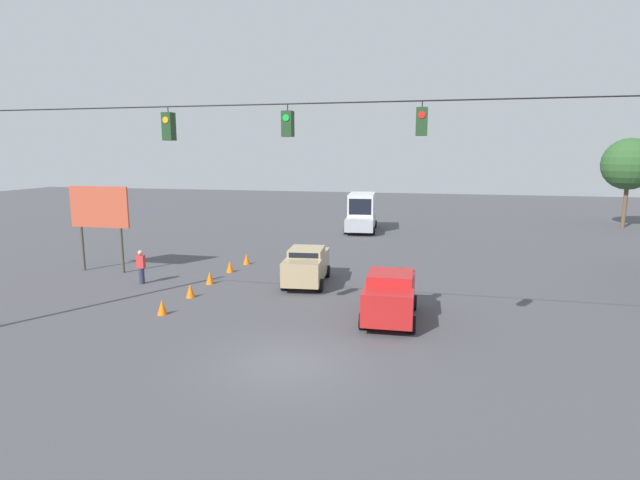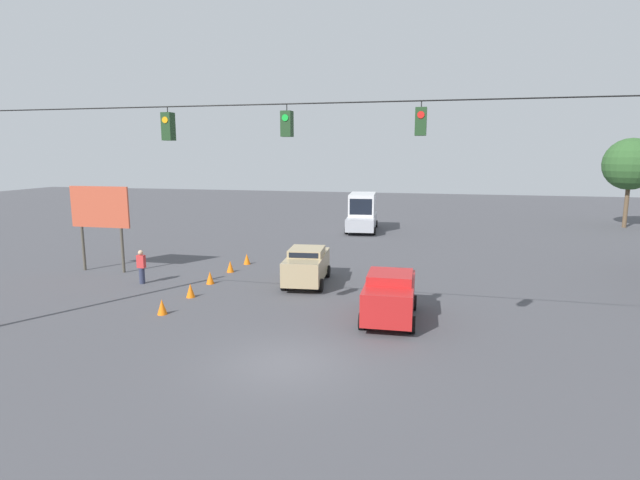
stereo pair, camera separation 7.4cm
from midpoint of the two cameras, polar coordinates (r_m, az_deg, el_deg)
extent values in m
plane|color=#47474C|center=(16.36, -4.19, -13.91)|extent=(140.00, 140.00, 0.00)
cylinder|color=black|center=(15.64, -3.87, 15.26)|extent=(23.73, 0.04, 0.04)
cube|color=#1E3D1E|center=(14.93, 11.41, 13.12)|extent=(0.32, 0.36, 0.79)
cylinder|color=black|center=(14.97, 11.48, 14.98)|extent=(0.03, 0.03, 0.18)
cylinder|color=red|center=(14.75, 11.41, 13.85)|extent=(0.20, 0.02, 0.20)
cube|color=#1E3D1E|center=(15.59, -3.84, 13.10)|extent=(0.32, 0.36, 0.77)
cylinder|color=black|center=(15.63, -3.87, 14.88)|extent=(0.03, 0.03, 0.21)
cylinder|color=green|center=(15.42, -4.06, 13.77)|extent=(0.20, 0.02, 0.20)
cube|color=#1E3D1E|center=(17.18, -17.01, 12.29)|extent=(0.32, 0.36, 0.88)
cylinder|color=black|center=(17.22, -17.11, 14.06)|extent=(0.03, 0.03, 0.18)
cylinder|color=orange|center=(17.03, -17.38, 12.97)|extent=(0.20, 0.02, 0.20)
cube|color=tan|center=(25.49, -1.62, -3.01)|extent=(2.24, 4.64, 1.17)
cube|color=tan|center=(25.33, -1.62, -1.33)|extent=(1.86, 2.13, 0.36)
cube|color=black|center=(24.37, -2.00, -1.78)|extent=(1.45, 0.16, 0.25)
cylinder|color=black|center=(24.41, -4.27, -5.03)|extent=(0.28, 0.66, 0.64)
cylinder|color=black|center=(24.11, -0.02, -5.19)|extent=(0.28, 0.66, 0.64)
cylinder|color=black|center=(27.18, -3.01, -3.47)|extent=(0.28, 0.66, 0.64)
cylinder|color=black|center=(26.91, 0.80, -3.59)|extent=(0.28, 0.66, 0.64)
cube|color=red|center=(20.26, 7.90, -6.40)|extent=(2.01, 4.41, 1.25)
cube|color=red|center=(20.05, 7.96, -4.20)|extent=(1.79, 1.96, 0.36)
cube|color=black|center=(20.99, 8.13, -3.56)|extent=(1.51, 0.06, 0.25)
cylinder|color=black|center=(21.77, 10.61, -7.03)|extent=(0.24, 0.65, 0.64)
cylinder|color=black|center=(21.86, 5.63, -6.83)|extent=(0.24, 0.65, 0.64)
cylinder|color=black|center=(19.07, 10.44, -9.49)|extent=(0.24, 0.65, 0.64)
cylinder|color=black|center=(19.19, 4.73, -9.23)|extent=(0.24, 0.65, 0.64)
cube|color=#A8AAB2|center=(43.02, 4.69, 2.16)|extent=(2.83, 6.68, 1.00)
cube|color=silver|center=(43.18, 4.74, 4.10)|extent=(2.45, 4.33, 1.86)
cube|color=black|center=(41.10, 4.55, 3.80)|extent=(1.83, 0.17, 1.30)
cylinder|color=black|center=(41.10, 2.88, 1.11)|extent=(0.27, 0.66, 0.64)
cylinder|color=black|center=(40.94, 6.08, 1.03)|extent=(0.27, 0.66, 0.64)
cylinder|color=black|center=(45.27, 3.40, 1.92)|extent=(0.27, 0.66, 0.64)
cylinder|color=black|center=(45.13, 6.31, 1.85)|extent=(0.27, 0.66, 0.64)
cone|color=orange|center=(21.80, -17.69, -7.31)|extent=(0.41, 0.41, 0.65)
cone|color=orange|center=(23.95, -14.68, -5.62)|extent=(0.41, 0.41, 0.65)
cone|color=orange|center=(26.13, -12.55, -4.23)|extent=(0.41, 0.41, 0.65)
cone|color=orange|center=(28.45, -10.33, -3.00)|extent=(0.41, 0.41, 0.65)
cone|color=orange|center=(30.29, -8.46, -2.16)|extent=(0.41, 0.41, 0.65)
cylinder|color=#4C473D|center=(29.82, -21.74, -1.13)|extent=(0.16, 0.16, 2.51)
cylinder|color=#4C473D|center=(31.32, -25.53, -0.89)|extent=(0.16, 0.16, 2.51)
cube|color=#BF4C33|center=(30.23, -24.00, 3.46)|extent=(3.60, 0.12, 2.28)
cylinder|color=#2D334C|center=(27.14, -19.78, -3.87)|extent=(0.28, 0.28, 0.83)
cube|color=red|center=(26.98, -19.87, -2.33)|extent=(0.40, 0.24, 0.66)
sphere|color=tan|center=(26.89, -19.93, -1.38)|extent=(0.26, 0.26, 0.26)
cylinder|color=brown|center=(52.32, 31.47, 3.63)|extent=(0.36, 0.36, 4.40)
sphere|color=#2D5628|center=(52.14, 31.81, 7.39)|extent=(4.54, 4.54, 4.54)
camera|label=1|loc=(0.04, -90.09, -0.02)|focal=28.00mm
camera|label=2|loc=(0.04, 89.91, 0.02)|focal=28.00mm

